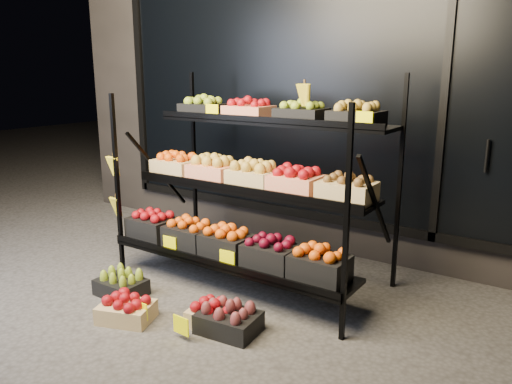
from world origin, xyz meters
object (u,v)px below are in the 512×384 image
Objects in this scene: display_rack at (246,187)px; floor_crate_midleft at (121,284)px; floor_crate_left at (126,309)px; floor_crate_midright at (215,314)px.

floor_crate_midleft is (-0.64, -0.76, -0.70)m from display_rack.
floor_crate_midleft reaches higher than floor_crate_left.
floor_crate_midleft is 0.89m from floor_crate_midright.
floor_crate_midright is at bearing -71.01° from display_rack.
floor_crate_midleft is 0.98× the size of floor_crate_midright.
floor_crate_midleft is (-0.34, 0.26, 0.00)m from floor_crate_left.
display_rack is at bearing 50.46° from floor_crate_midleft.
floor_crate_midleft is at bearing 123.97° from floor_crate_left.
floor_crate_midleft reaches higher than floor_crate_midright.
floor_crate_midleft is at bearing 173.30° from floor_crate_midright.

